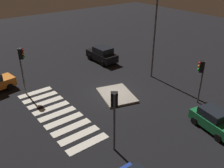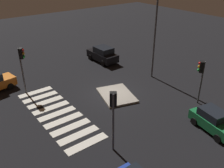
{
  "view_description": "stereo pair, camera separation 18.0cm",
  "coord_description": "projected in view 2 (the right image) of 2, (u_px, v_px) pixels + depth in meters",
  "views": [
    {
      "loc": [
        16.02,
        -12.42,
        11.31
      ],
      "look_at": [
        0.0,
        0.0,
        1.0
      ],
      "focal_mm": 39.35,
      "sensor_mm": 36.0,
      "label": 1
    },
    {
      "loc": [
        16.13,
        -12.28,
        11.31
      ],
      "look_at": [
        0.0,
        0.0,
        1.0
      ],
      "focal_mm": 39.35,
      "sensor_mm": 36.0,
      "label": 2
    }
  ],
  "objects": [
    {
      "name": "traffic_light_south",
      "position": [
        22.0,
        60.0,
        21.74
      ],
      "size": [
        0.54,
        0.53,
        4.45
      ],
      "rotation": [
        0.0,
        0.0,
        0.91
      ],
      "color": "#47474C",
      "rests_on": "ground"
    },
    {
      "name": "ground_plane",
      "position": [
        112.0,
        93.0,
        23.2
      ],
      "size": [
        80.0,
        80.0,
        0.0
      ],
      "primitive_type": "plane",
      "color": "black"
    },
    {
      "name": "street_lamp",
      "position": [
        156.0,
        22.0,
        23.88
      ],
      "size": [
        0.56,
        0.56,
        8.83
      ],
      "color": "#47474C",
      "rests_on": "ground"
    },
    {
      "name": "crosswalk_near",
      "position": [
        57.0,
        114.0,
        20.13
      ],
      "size": [
        9.9,
        3.2,
        0.02
      ],
      "color": "silver",
      "rests_on": "ground"
    },
    {
      "name": "traffic_light_north",
      "position": [
        201.0,
        72.0,
        20.38
      ],
      "size": [
        0.53,
        0.54,
        3.91
      ],
      "rotation": [
        0.0,
        0.0,
        -2.44
      ],
      "color": "#47474C",
      "rests_on": "ground"
    },
    {
      "name": "car_green",
      "position": [
        214.0,
        121.0,
        17.92
      ],
      "size": [
        3.83,
        2.21,
        1.59
      ],
      "rotation": [
        0.0,
        0.0,
        -0.18
      ],
      "color": "#196B38",
      "rests_on": "ground"
    },
    {
      "name": "traffic_island",
      "position": [
        117.0,
        95.0,
        22.74
      ],
      "size": [
        4.37,
        3.73,
        0.18
      ],
      "color": "gray",
      "rests_on": "ground"
    },
    {
      "name": "car_black",
      "position": [
        103.0,
        54.0,
        30.07
      ],
      "size": [
        4.39,
        2.12,
        1.89
      ],
      "rotation": [
        0.0,
        0.0,
        3.16
      ],
      "color": "black",
      "rests_on": "ground"
    },
    {
      "name": "traffic_light_east",
      "position": [
        113.0,
        107.0,
        15.03
      ],
      "size": [
        0.53,
        0.54,
        4.25
      ],
      "rotation": [
        0.0,
        0.0,
        2.5
      ],
      "color": "#47474C",
      "rests_on": "ground"
    }
  ]
}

